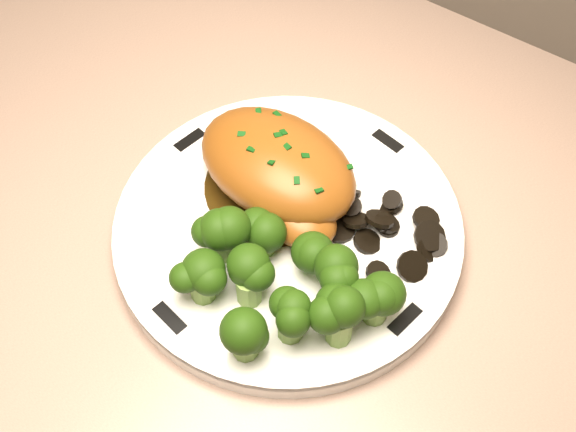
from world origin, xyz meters
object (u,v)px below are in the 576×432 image
Objects in this scene: counter at (88,232)px; broccoli_florets at (282,282)px; plate at (288,229)px; chicken_breast at (280,171)px.

broccoli_florets is at bearing -13.60° from counter.
counter is 6.64× the size of plate.
plate is (0.44, -0.05, 0.44)m from counter.
chicken_breast is at bearing -3.86° from counter.
counter reaches higher than chicken_breast.
plate is 1.88× the size of chicken_breast.
chicken_breast is 0.11m from broccoli_florets.
chicken_breast is (0.41, -0.03, 0.48)m from counter.
chicken_breast is (-0.03, 0.02, 0.04)m from plate.
chicken_breast is 0.98× the size of broccoli_florets.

